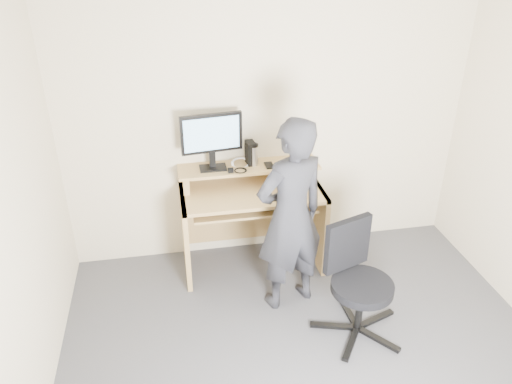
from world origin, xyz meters
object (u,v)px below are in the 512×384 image
object	(u,v)px
monitor	(212,137)
office_chair	(357,277)
desk	(250,207)
person	(291,217)

from	to	relation	value
monitor	office_chair	size ratio (longest dim) A/B	0.59
desk	person	world-z (taller)	person
office_chair	person	distance (m)	0.65
office_chair	person	xyz separation A→B (m)	(-0.40, 0.39, 0.32)
monitor	person	distance (m)	0.94
monitor	person	xyz separation A→B (m)	(0.50, -0.68, -0.41)
desk	monitor	size ratio (longest dim) A/B	2.36
desk	office_chair	size ratio (longest dim) A/B	1.40
desk	office_chair	xyz separation A→B (m)	(0.60, -1.01, -0.08)
desk	monitor	bearing A→B (deg)	168.19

